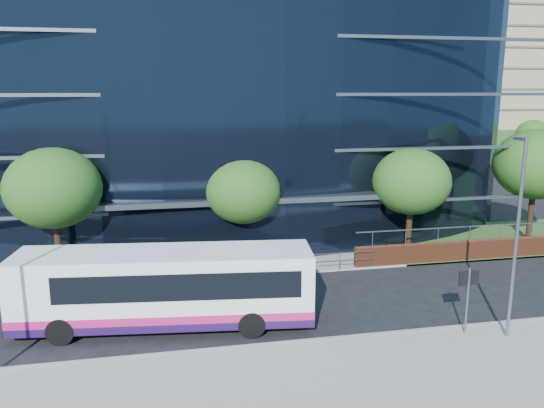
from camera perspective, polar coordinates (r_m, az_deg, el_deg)
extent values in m
plane|color=black|center=(23.16, 8.03, -13.14)|extent=(200.00, 200.00, 0.00)
cube|color=gray|center=(19.05, 13.24, -19.08)|extent=(80.00, 8.00, 0.15)
cube|color=gray|center=(22.28, 8.90, -14.01)|extent=(80.00, 0.25, 0.16)
cube|color=gold|center=(22.49, 8.72, -13.96)|extent=(80.00, 0.08, 0.01)
cube|color=gold|center=(22.61, 8.59, -13.80)|extent=(80.00, 0.08, 0.01)
cube|color=gray|center=(32.26, -8.73, -5.66)|extent=(50.00, 8.00, 0.10)
cube|color=black|center=(43.86, -7.23, 9.67)|extent=(38.00, 16.00, 16.00)
cube|color=#595E66|center=(30.02, -5.01, 0.30)|extent=(22.00, 1.20, 0.30)
cube|color=slate|center=(28.14, -12.51, -6.36)|extent=(24.00, 0.05, 0.05)
cube|color=slate|center=(28.29, -12.47, -7.22)|extent=(24.00, 0.05, 0.05)
cylinder|color=slate|center=(28.30, -12.46, -7.32)|extent=(0.04, 0.04, 1.10)
cube|color=#2D511E|center=(85.58, 16.14, 6.45)|extent=(60.00, 42.00, 4.00)
cube|color=#988565|center=(87.30, 16.12, 16.43)|extent=(50.00, 12.00, 26.00)
cylinder|color=slate|center=(23.07, 20.27, -9.72)|extent=(0.08, 0.08, 2.80)
cube|color=black|center=(22.76, 20.42, -7.48)|extent=(0.85, 0.06, 0.60)
cylinder|color=black|center=(30.44, -21.97, -4.37)|extent=(0.36, 0.36, 3.30)
ellipsoid|color=#1C5117|center=(29.73, -22.46, 1.60)|extent=(4.95, 4.95, 4.21)
cylinder|color=black|center=(30.68, -3.07, -3.78)|extent=(0.36, 0.36, 2.86)
ellipsoid|color=#1C5117|center=(30.03, -3.13, 1.36)|extent=(4.29, 4.29, 3.65)
cylinder|color=black|center=(33.06, 14.50, -2.78)|extent=(0.36, 0.36, 3.08)
ellipsoid|color=#1C5117|center=(32.44, 14.78, 2.36)|extent=(4.62, 4.62, 3.93)
cylinder|color=black|center=(38.51, 26.03, -1.21)|extent=(0.36, 0.36, 3.52)
ellipsoid|color=#1C5117|center=(37.94, 26.52, 3.85)|extent=(5.28, 5.28, 4.49)
cylinder|color=black|center=(67.85, 16.23, 4.66)|extent=(0.36, 0.36, 3.08)
ellipsoid|color=#1C5117|center=(67.55, 16.39, 7.19)|extent=(4.62, 4.62, 3.93)
cylinder|color=black|center=(78.10, 26.07, 4.76)|extent=(0.36, 0.36, 2.86)
ellipsoid|color=#1C5117|center=(77.85, 26.27, 6.80)|extent=(4.29, 4.29, 3.65)
cylinder|color=slate|center=(22.62, 24.79, -3.59)|extent=(0.14, 0.14, 8.00)
cube|color=slate|center=(22.24, 25.16, 6.37)|extent=(0.15, 0.70, 0.12)
cube|color=white|center=(22.83, -11.41, -8.59)|extent=(12.44, 4.14, 2.94)
cube|color=#230F3F|center=(23.31, -11.28, -11.59)|extent=(12.46, 4.19, 0.33)
cube|color=#B91B64|center=(23.18, -11.31, -10.84)|extent=(12.46, 4.19, 0.33)
cube|color=black|center=(22.61, -9.77, -7.60)|extent=(10.02, 3.91, 1.11)
cube|color=black|center=(24.29, -26.09, -8.00)|extent=(0.35, 2.38, 1.72)
cube|color=black|center=(23.98, -26.34, -5.70)|extent=(0.36, 2.27, 0.44)
cube|color=yellow|center=(24.24, -26.19, -5.50)|extent=(0.18, 1.22, 0.24)
cube|color=black|center=(24.81, -25.76, -11.26)|extent=(0.40, 2.66, 0.27)
cylinder|color=black|center=(23.01, -21.81, -12.60)|extent=(1.14, 0.46, 1.11)
cylinder|color=black|center=(22.01, -2.20, -12.83)|extent=(1.14, 0.46, 1.11)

